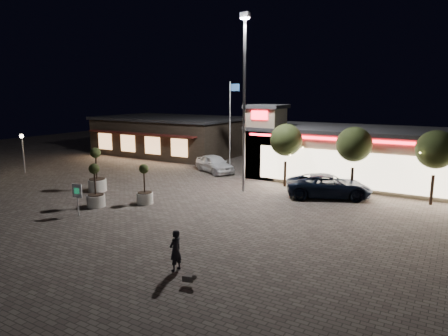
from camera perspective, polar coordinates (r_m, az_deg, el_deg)
The scene contains 17 objects.
ground at distance 23.88m, azimuth -10.65°, elevation -6.71°, with size 90.00×90.00×0.00m, color #655A51.
retail_building at distance 33.68m, azimuth 20.61°, elevation 1.73°, with size 20.40×8.40×6.10m.
restaurant_building at distance 47.37m, azimuth -7.62°, elevation 4.69°, with size 16.40×11.00×4.30m.
floodlight_pole at distance 28.28m, azimuth 2.91°, elevation 10.60°, with size 0.60×0.40×12.38m.
flagpole at distance 34.62m, azimuth 1.00°, elevation 6.87°, with size 0.95×0.10×8.00m.
lamp_post_west at distance 39.54m, azimuth -26.85°, elevation 2.87°, with size 0.36×0.36×3.48m.
string_tree_a at distance 30.37m, azimuth 8.85°, elevation 3.96°, with size 2.42×2.42×4.79m.
string_tree_b at distance 28.91m, azimuth 18.09°, elevation 3.21°, with size 2.42×2.42×4.79m.
string_tree_c at distance 28.27m, azimuth 28.01°, elevation 2.32°, with size 2.42×2.42×4.79m.
pickup_truck at distance 28.28m, azimuth 14.73°, elevation -2.46°, with size 2.64×5.72×1.59m, color black.
white_sedan at distance 35.80m, azimuth -1.37°, elevation 0.63°, with size 1.88×4.67×1.59m, color white.
pedestrian at distance 16.46m, azimuth -6.95°, elevation -11.61°, with size 0.62×0.41×1.70m, color black.
dog at distance 15.44m, azimuth -4.86°, elevation -15.40°, with size 0.55×0.30×0.30m.
planter_left at distance 30.40m, azimuth -17.69°, elevation -1.33°, with size 1.30×1.30×3.21m.
planter_mid at distance 26.32m, azimuth -17.87°, elevation -3.48°, with size 1.13×1.13×2.77m.
planter_right at distance 26.28m, azimuth -11.27°, elevation -3.30°, with size 1.06×1.06×2.60m.
valet_sign at distance 24.66m, azimuth -20.23°, elevation -3.44°, with size 0.62×0.19×1.89m.
Camera 1 is at (15.17, -17.02, 7.09)m, focal length 32.00 mm.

